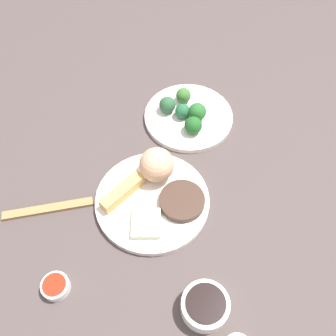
{
  "coord_description": "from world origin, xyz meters",
  "views": [
    {
      "loc": [
        -0.16,
        -0.34,
        0.78
      ],
      "look_at": [
        0.04,
        0.1,
        0.06
      ],
      "focal_mm": 39.79,
      "sensor_mm": 36.0,
      "label": 1
    }
  ],
  "objects": [
    {
      "name": "soy_sauce_bowl_liquid",
      "position": [
        -0.02,
        -0.2,
        0.06
      ],
      "size": [
        0.08,
        0.08,
        0.0
      ],
      "primitive_type": "cylinder",
      "color": "black",
      "rests_on": "soy_sauce_bowl"
    },
    {
      "name": "stir_fry_heap",
      "position": [
        0.03,
        0.02,
        0.05
      ],
      "size": [
        0.1,
        0.1,
        0.02
      ],
      "primitive_type": "cylinder",
      "color": "#3F2A20",
      "rests_on": "main_plate"
    },
    {
      "name": "sauce_ramekin_sweet_and_sour_liquid",
      "position": [
        -0.27,
        -0.05,
        0.04
      ],
      "size": [
        0.05,
        0.05,
        0.0
      ],
      "primitive_type": "cylinder",
      "color": "red",
      "rests_on": "sauce_ramekin_sweet_and_sour"
    },
    {
      "name": "broccoli_floret_3",
      "position": [
        0.17,
        0.31,
        0.05
      ],
      "size": [
        0.04,
        0.04,
        0.04
      ],
      "primitive_type": "sphere",
      "color": "#3A6A2D",
      "rests_on": "broccoli_plate"
    },
    {
      "name": "spring_roll",
      "position": [
        -0.08,
        0.09,
        0.05
      ],
      "size": [
        0.12,
        0.07,
        0.03
      ],
      "primitive_type": "cube",
      "rotation": [
        0.0,
        0.0,
        0.39
      ],
      "color": "tan",
      "rests_on": "main_plate"
    },
    {
      "name": "crab_rangoon_wonton",
      "position": [
        -0.06,
        -0.0,
        0.04
      ],
      "size": [
        0.08,
        0.09,
        0.01
      ],
      "primitive_type": "cube",
      "rotation": [
        0.0,
        0.0,
        -0.41
      ],
      "color": "beige",
      "rests_on": "main_plate"
    },
    {
      "name": "broccoli_floret_0",
      "position": [
        0.15,
        0.26,
        0.05
      ],
      "size": [
        0.04,
        0.04,
        0.04
      ],
      "primitive_type": "sphere",
      "color": "#225F37",
      "rests_on": "broccoli_plate"
    },
    {
      "name": "broccoli_plate",
      "position": [
        0.16,
        0.25,
        0.03
      ],
      "size": [
        0.24,
        0.24,
        0.01
      ],
      "primitive_type": "cylinder",
      "color": "white",
      "rests_on": "tabletop"
    },
    {
      "name": "tabletop",
      "position": [
        0.0,
        0.0,
        0.01
      ],
      "size": [
        2.2,
        2.2,
        0.02
      ],
      "primitive_type": "cube",
      "color": "#473C39",
      "rests_on": "ground"
    },
    {
      "name": "sauce_ramekin_sweet_and_sour",
      "position": [
        -0.27,
        -0.05,
        0.03
      ],
      "size": [
        0.06,
        0.06,
        0.02
      ],
      "primitive_type": "cylinder",
      "color": "white",
      "rests_on": "tabletop"
    },
    {
      "name": "chopsticks_pair",
      "position": [
        -0.25,
        0.13,
        0.02
      ],
      "size": [
        0.2,
        0.06,
        0.01
      ],
      "primitive_type": "cube",
      "rotation": [
        0.0,
        0.0,
        2.92
      ],
      "color": "#9D7343",
      "rests_on": "tabletop"
    },
    {
      "name": "broccoli_floret_4",
      "position": [
        0.15,
        0.2,
        0.06
      ],
      "size": [
        0.05,
        0.05,
        0.05
      ],
      "primitive_type": "sphere",
      "color": "#1E5821",
      "rests_on": "broccoli_plate"
    },
    {
      "name": "broccoli_floret_1",
      "position": [
        0.12,
        0.29,
        0.06
      ],
      "size": [
        0.04,
        0.04,
        0.04
      ],
      "primitive_type": "sphere",
      "color": "#2B5734",
      "rests_on": "broccoli_plate"
    },
    {
      "name": "rice_scoop",
      "position": [
        0.01,
        0.11,
        0.08
      ],
      "size": [
        0.08,
        0.08,
        0.08
      ],
      "primitive_type": "sphere",
      "color": "tan",
      "rests_on": "main_plate"
    },
    {
      "name": "main_plate",
      "position": [
        -0.02,
        0.05,
        0.03
      ],
      "size": [
        0.26,
        0.26,
        0.02
      ],
      "primitive_type": "cylinder",
      "color": "white",
      "rests_on": "tabletop"
    },
    {
      "name": "broccoli_floret_2",
      "position": [
        0.18,
        0.24,
        0.06
      ],
      "size": [
        0.05,
        0.05,
        0.05
      ],
      "primitive_type": "sphere",
      "color": "#276329",
      "rests_on": "broccoli_plate"
    },
    {
      "name": "soy_sauce_bowl",
      "position": [
        -0.02,
        -0.2,
        0.04
      ],
      "size": [
        0.09,
        0.09,
        0.04
      ],
      "primitive_type": "cylinder",
      "color": "white",
      "rests_on": "tabletop"
    }
  ]
}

